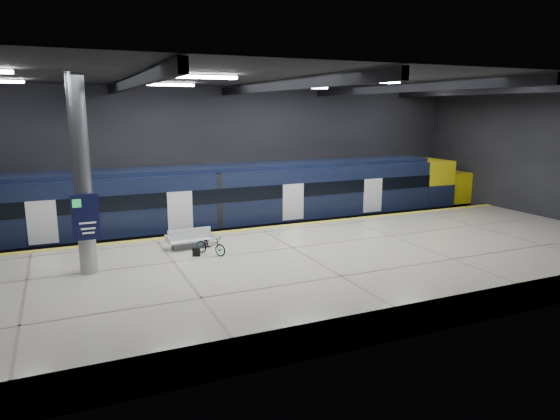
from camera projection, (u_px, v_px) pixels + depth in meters
ground at (283, 266)px, 22.04m from camera, size 30.00×30.00×0.00m
room_shell at (283, 135)px, 20.90m from camera, size 30.10×16.10×8.05m
platform at (309, 270)px, 19.69m from camera, size 30.00×11.00×1.10m
safety_strip at (260, 228)px, 24.28m from camera, size 30.00×0.40×0.01m
rails at (241, 236)px, 26.95m from camera, size 30.00×1.52×0.16m
train at (262, 198)px, 27.04m from camera, size 29.40×2.84×3.79m
bench at (190, 241)px, 20.79m from camera, size 1.92×0.88×0.83m
bicycle at (211, 245)px, 19.87m from camera, size 1.24×1.48×0.76m
pannier_bag at (196, 252)px, 19.67m from camera, size 0.34×0.27×0.35m
info_column at (82, 179)px, 17.05m from camera, size 0.90×0.78×6.90m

